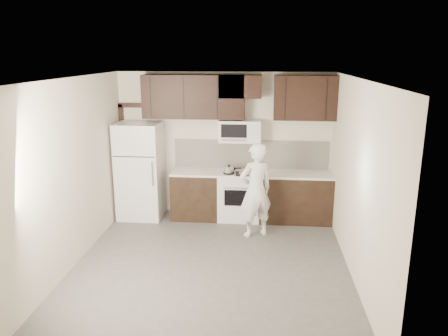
# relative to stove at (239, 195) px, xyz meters

# --- Properties ---
(floor) EXTENTS (4.50, 4.50, 0.00)m
(floor) POSITION_rel_stove_xyz_m (-0.30, -1.94, -0.46)
(floor) COLOR #4E4C49
(floor) RESTS_ON ground
(back_wall) EXTENTS (4.00, 0.00, 4.00)m
(back_wall) POSITION_rel_stove_xyz_m (-0.30, 0.31, 0.89)
(back_wall) COLOR beige
(back_wall) RESTS_ON ground
(ceiling) EXTENTS (4.50, 4.50, 0.00)m
(ceiling) POSITION_rel_stove_xyz_m (-0.30, -1.94, 2.24)
(ceiling) COLOR white
(ceiling) RESTS_ON back_wall
(counter_run) EXTENTS (2.95, 0.64, 0.91)m
(counter_run) POSITION_rel_stove_xyz_m (0.30, 0.00, -0.00)
(counter_run) COLOR black
(counter_run) RESTS_ON floor
(stove) EXTENTS (0.76, 0.66, 0.94)m
(stove) POSITION_rel_stove_xyz_m (0.00, 0.00, 0.00)
(stove) COLOR silver
(stove) RESTS_ON floor
(backsplash) EXTENTS (2.90, 0.02, 0.54)m
(backsplash) POSITION_rel_stove_xyz_m (0.20, 0.30, 0.72)
(backsplash) COLOR silver
(backsplash) RESTS_ON counter_run
(upper_cabinets) EXTENTS (3.48, 0.35, 0.78)m
(upper_cabinets) POSITION_rel_stove_xyz_m (-0.09, 0.14, 1.82)
(upper_cabinets) COLOR black
(upper_cabinets) RESTS_ON back_wall
(microwave) EXTENTS (0.76, 0.42, 0.40)m
(microwave) POSITION_rel_stove_xyz_m (-0.00, 0.12, 1.19)
(microwave) COLOR silver
(microwave) RESTS_ON upper_cabinets
(refrigerator) EXTENTS (0.80, 0.76, 1.80)m
(refrigerator) POSITION_rel_stove_xyz_m (-1.85, -0.05, 0.44)
(refrigerator) COLOR silver
(refrigerator) RESTS_ON floor
(door_trim) EXTENTS (0.50, 0.08, 2.12)m
(door_trim) POSITION_rel_stove_xyz_m (-2.22, 0.27, 0.79)
(door_trim) COLOR black
(door_trim) RESTS_ON floor
(saucepan) EXTENTS (0.32, 0.19, 0.18)m
(saucepan) POSITION_rel_stove_xyz_m (-0.18, -0.15, 0.52)
(saucepan) COLOR silver
(saucepan) RESTS_ON stove
(baking_tray) EXTENTS (0.41, 0.32, 0.02)m
(baking_tray) POSITION_rel_stove_xyz_m (0.14, -0.17, 0.46)
(baking_tray) COLOR black
(baking_tray) RESTS_ON counter_run
(pizza) EXTENTS (0.28, 0.28, 0.02)m
(pizza) POSITION_rel_stove_xyz_m (0.14, -0.17, 0.48)
(pizza) COLOR #CFB58B
(pizza) RESTS_ON baking_tray
(person) EXTENTS (0.70, 0.62, 1.62)m
(person) POSITION_rel_stove_xyz_m (0.32, -0.78, 0.35)
(person) COLOR white
(person) RESTS_ON floor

